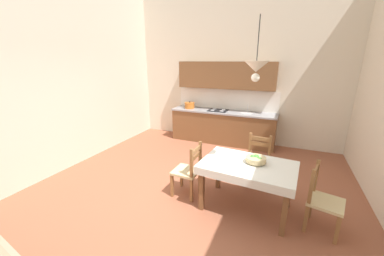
{
  "coord_description": "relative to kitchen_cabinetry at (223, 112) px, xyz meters",
  "views": [
    {
      "loc": [
        1.39,
        -3.0,
        2.23
      ],
      "look_at": [
        0.0,
        0.25,
        1.16
      ],
      "focal_mm": 21.06,
      "sensor_mm": 36.0,
      "label": 1
    }
  ],
  "objects": [
    {
      "name": "dining_chair_tv_side",
      "position": [
        0.2,
        -2.79,
        -0.41
      ],
      "size": [
        0.43,
        0.43,
        0.93
      ],
      "color": "#D1BC89",
      "rests_on": "ground_plane"
    },
    {
      "name": "ground_plane",
      "position": [
        0.21,
        -2.91,
        -0.91
      ],
      "size": [
        6.22,
        6.97,
        0.1
      ],
      "primitive_type": "cube",
      "color": "#99563D"
    },
    {
      "name": "kitchen_cabinetry",
      "position": [
        0.0,
        0.0,
        0.0
      ],
      "size": [
        2.86,
        0.63,
        2.2
      ],
      "color": "brown",
      "rests_on": "ground_plane"
    },
    {
      "name": "pendant_lamp",
      "position": [
        1.18,
        -2.85,
        1.29
      ],
      "size": [
        0.32,
        0.32,
        0.8
      ],
      "color": "black"
    },
    {
      "name": "dining_chair_kitchen_side",
      "position": [
        1.21,
        -1.96,
        -0.41
      ],
      "size": [
        0.45,
        0.45,
        0.93
      ],
      "color": "#D1BC89",
      "rests_on": "ground_plane"
    },
    {
      "name": "wall_back",
      "position": [
        0.21,
        0.33,
        1.23
      ],
      "size": [
        6.22,
        0.12,
        4.17
      ],
      "primitive_type": "cube",
      "color": "silver",
      "rests_on": "ground_plane"
    },
    {
      "name": "fruit_bowl",
      "position": [
        1.26,
        -2.7,
        -0.04
      ],
      "size": [
        0.3,
        0.3,
        0.12
      ],
      "color": "tan",
      "rests_on": "dining_table"
    },
    {
      "name": "dining_chair_window_side",
      "position": [
        2.18,
        -2.85,
        -0.41
      ],
      "size": [
        0.5,
        0.5,
        0.93
      ],
      "color": "#D1BC89",
      "rests_on": "ground_plane"
    },
    {
      "name": "wall_left",
      "position": [
        -2.66,
        -2.91,
        1.23
      ],
      "size": [
        0.12,
        6.97,
        4.17
      ],
      "primitive_type": "cube",
      "color": "silver",
      "rests_on": "ground_plane"
    },
    {
      "name": "dining_table",
      "position": [
        1.17,
        -2.78,
        -0.23
      ],
      "size": [
        1.43,
        1.0,
        0.75
      ],
      "color": "brown",
      "rests_on": "ground_plane"
    }
  ]
}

